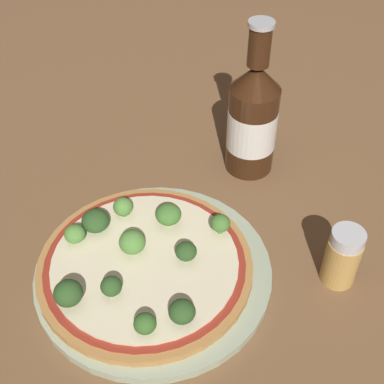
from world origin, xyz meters
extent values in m
plane|color=brown|center=(0.00, 0.00, 0.00)|extent=(3.00, 3.00, 0.00)
cylinder|color=#A3B293|center=(-0.02, 0.00, 0.01)|extent=(0.28, 0.28, 0.01)
cylinder|color=#B77F42|center=(-0.02, 0.01, 0.02)|extent=(0.26, 0.26, 0.01)
cylinder|color=maroon|center=(-0.02, 0.01, 0.02)|extent=(0.24, 0.24, 0.00)
cylinder|color=beige|center=(-0.02, 0.01, 0.02)|extent=(0.22, 0.22, 0.00)
cylinder|color=#6B8E51|center=(0.00, 0.09, 0.03)|extent=(0.01, 0.01, 0.01)
ellipsoid|color=#2D5123|center=(0.00, 0.09, 0.04)|extent=(0.03, 0.03, 0.03)
cylinder|color=#6B8E51|center=(-0.08, 0.02, 0.03)|extent=(0.01, 0.01, 0.01)
ellipsoid|color=#2D5123|center=(-0.08, 0.02, 0.04)|extent=(0.02, 0.02, 0.02)
cylinder|color=#6B8E51|center=(-0.10, -0.04, 0.03)|extent=(0.01, 0.01, 0.01)
ellipsoid|color=#386628|center=(-0.10, -0.04, 0.04)|extent=(0.02, 0.02, 0.02)
cylinder|color=#6B8E51|center=(-0.11, 0.05, 0.03)|extent=(0.01, 0.01, 0.01)
ellipsoid|color=#2D5123|center=(-0.11, 0.05, 0.05)|extent=(0.03, 0.03, 0.03)
cylinder|color=#6B8E51|center=(0.03, 0.07, 0.03)|extent=(0.01, 0.01, 0.01)
ellipsoid|color=#568E3D|center=(0.03, 0.07, 0.04)|extent=(0.03, 0.03, 0.02)
cylinder|color=#6B8E51|center=(0.00, -0.04, 0.03)|extent=(0.01, 0.01, 0.01)
ellipsoid|color=#2D5123|center=(0.00, -0.04, 0.04)|extent=(0.03, 0.03, 0.02)
cylinder|color=#6B8E51|center=(0.04, 0.01, 0.03)|extent=(0.01, 0.01, 0.01)
ellipsoid|color=#477A33|center=(0.04, 0.01, 0.04)|extent=(0.03, 0.03, 0.02)
cylinder|color=#6B8E51|center=(-0.01, 0.03, 0.03)|extent=(0.01, 0.01, 0.01)
ellipsoid|color=#568E3D|center=(-0.01, 0.03, 0.04)|extent=(0.03, 0.03, 0.03)
cylinder|color=#6B8E51|center=(0.06, -0.06, 0.03)|extent=(0.01, 0.01, 0.01)
ellipsoid|color=#477A33|center=(0.06, -0.06, 0.04)|extent=(0.02, 0.02, 0.02)
cylinder|color=#6B8E51|center=(-0.08, -0.07, 0.03)|extent=(0.01, 0.01, 0.01)
ellipsoid|color=#2D5123|center=(-0.08, -0.07, 0.04)|extent=(0.03, 0.03, 0.02)
cylinder|color=#6B8E51|center=(-0.03, 0.10, 0.03)|extent=(0.01, 0.01, 0.01)
ellipsoid|color=#568E3D|center=(-0.03, 0.10, 0.04)|extent=(0.03, 0.03, 0.02)
cylinder|color=#381E0F|center=(0.22, -0.04, 0.07)|extent=(0.07, 0.07, 0.13)
cylinder|color=silver|center=(0.22, -0.04, 0.07)|extent=(0.07, 0.07, 0.06)
cone|color=#381E0F|center=(0.22, -0.04, 0.15)|extent=(0.07, 0.07, 0.04)
cylinder|color=#381E0F|center=(0.22, -0.04, 0.19)|extent=(0.03, 0.03, 0.05)
cylinder|color=#B2B2B7|center=(0.22, -0.04, 0.22)|extent=(0.03, 0.03, 0.01)
cylinder|color=tan|center=(0.07, -0.20, 0.03)|extent=(0.04, 0.04, 0.06)
cylinder|color=silver|center=(0.07, -0.20, 0.07)|extent=(0.04, 0.04, 0.02)
camera|label=1|loc=(-0.36, -0.21, 0.52)|focal=50.00mm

